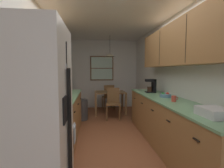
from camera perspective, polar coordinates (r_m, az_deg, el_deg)
ground_plane at (r=4.04m, az=-0.86°, el=-15.90°), size 12.00×12.00×0.00m
wall_left at (r=3.89m, az=-21.11°, el=2.25°), size 0.10×9.00×2.55m
wall_right at (r=4.14m, az=18.09°, el=2.46°), size 0.10×9.00×2.55m
wall_back at (r=6.42m, az=-3.19°, el=3.38°), size 4.40×0.10×2.55m
ceiling_slab at (r=3.96m, az=-0.91°, el=21.90°), size 4.40×9.00×0.08m
refrigerator at (r=1.74m, az=-26.54°, el=-12.81°), size 0.72×0.74×1.82m
stove_range at (r=2.52m, az=-21.42°, el=-17.71°), size 0.66×0.61×1.10m
microwave_over_range at (r=2.38m, az=-24.97°, el=10.36°), size 0.39×0.62×0.33m
counter_left at (r=3.76m, az=-16.20°, el=-10.43°), size 0.64×2.05×0.90m
upper_cabinets_left at (r=3.64m, az=-19.07°, el=11.54°), size 0.33×2.13×0.69m
counter_right at (r=3.32m, az=18.62°, el=-12.50°), size 0.64×3.27×0.90m
upper_cabinets_right at (r=3.23m, az=21.98°, el=12.49°), size 0.33×2.95×0.75m
dining_table at (r=5.48m, az=-0.71°, el=-3.82°), size 0.99×0.72×0.73m
dining_chair_near at (r=4.94m, az=0.44°, el=-6.04°), size 0.44×0.44×0.90m
dining_chair_far at (r=6.05m, az=-1.20°, el=-4.06°), size 0.45×0.45×0.90m
pendant_light at (r=5.44m, az=-0.73°, el=9.93°), size 0.33×0.33×0.68m
back_window at (r=6.35m, az=-3.47°, el=5.36°), size 0.87×0.05×0.91m
trash_bin at (r=4.93m, az=-10.28°, el=-8.60°), size 0.35×0.35×0.59m
storage_canister at (r=2.86m, az=-19.23°, el=-3.99°), size 0.11×0.11×0.20m
dish_towel at (r=2.58m, az=-12.60°, el=-16.24°), size 0.02×0.16×0.24m
coffee_maker at (r=4.01m, az=13.40°, el=-0.51°), size 0.22×0.18×0.32m
mug_by_coffeemaker at (r=2.96m, az=20.36°, el=-4.71°), size 0.12×0.08×0.10m
fruit_bowl at (r=3.41m, az=17.74°, el=-3.67°), size 0.21×0.21×0.09m
dish_rack at (r=2.21m, az=31.51°, el=-8.21°), size 0.28×0.34×0.10m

